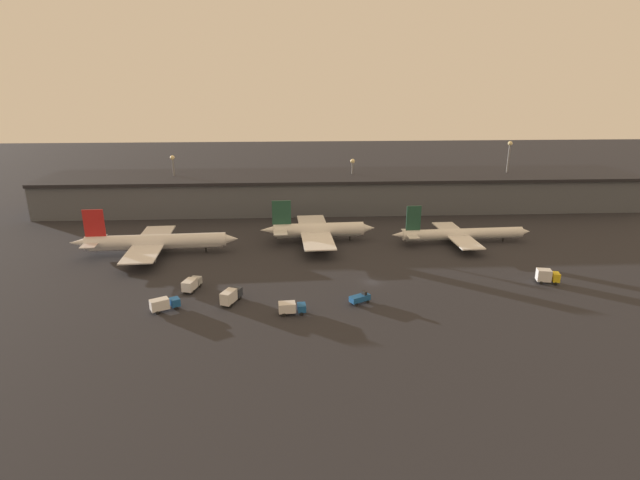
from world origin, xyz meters
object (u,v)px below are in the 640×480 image
(airplane_0, at_px, (155,242))
(service_vehicle_0, at_px, (360,298))
(service_vehicle_2, at_px, (164,304))
(service_vehicle_4, at_px, (547,276))
(airplane_2, at_px, (461,234))
(service_vehicle_3, at_px, (291,308))
(service_vehicle_5, at_px, (191,284))
(service_vehicle_1, at_px, (231,296))
(airplane_1, at_px, (318,230))

(airplane_0, distance_m, service_vehicle_0, 68.58)
(service_vehicle_2, xyz_separation_m, service_vehicle_4, (95.01, 11.14, 0.26))
(airplane_2, distance_m, service_vehicle_3, 72.57)
(airplane_2, xyz_separation_m, service_vehicle_4, (11.64, -33.69, -0.95))
(airplane_0, xyz_separation_m, airplane_2, (95.36, 5.43, -0.80))
(service_vehicle_0, height_order, service_vehicle_5, service_vehicle_5)
(service_vehicle_3, relative_size, service_vehicle_4, 1.05)
(service_vehicle_5, bearing_deg, service_vehicle_2, 175.30)
(airplane_0, relative_size, service_vehicle_3, 7.93)
(service_vehicle_1, bearing_deg, airplane_2, -36.23)
(airplane_1, distance_m, service_vehicle_1, 50.81)
(service_vehicle_2, bearing_deg, service_vehicle_1, -16.63)
(airplane_2, bearing_deg, airplane_0, -179.52)
(service_vehicle_2, distance_m, service_vehicle_4, 95.67)
(airplane_1, relative_size, service_vehicle_2, 5.62)
(service_vehicle_0, xyz_separation_m, service_vehicle_5, (-41.10, 9.79, 0.42))
(service_vehicle_4, distance_m, service_vehicle_5, 90.94)
(service_vehicle_0, relative_size, service_vehicle_1, 0.73)
(service_vehicle_1, distance_m, service_vehicle_5, 13.42)
(service_vehicle_2, bearing_deg, service_vehicle_0, -27.15)
(service_vehicle_1, distance_m, service_vehicle_3, 15.57)
(airplane_0, height_order, airplane_1, airplane_0)
(airplane_2, bearing_deg, service_vehicle_4, -73.73)
(service_vehicle_1, xyz_separation_m, service_vehicle_5, (-10.71, 8.08, -0.18))
(airplane_1, bearing_deg, service_vehicle_1, -119.40)
(service_vehicle_4, bearing_deg, airplane_2, 121.34)
(airplane_2, height_order, service_vehicle_4, airplane_2)
(airplane_0, distance_m, service_vehicle_4, 110.67)
(airplane_1, height_order, service_vehicle_4, airplane_1)
(airplane_2, distance_m, service_vehicle_5, 86.09)
(airplane_0, xyz_separation_m, service_vehicle_5, (16.05, -28.04, -2.00))
(airplane_0, relative_size, service_vehicle_0, 9.32)
(service_vehicle_4, bearing_deg, airplane_1, 159.14)
(service_vehicle_0, xyz_separation_m, service_vehicle_1, (-30.39, 1.71, 0.60))
(airplane_0, bearing_deg, service_vehicle_2, -75.87)
(airplane_1, xyz_separation_m, service_vehicle_3, (-8.58, -51.84, -2.20))
(service_vehicle_0, bearing_deg, airplane_0, 117.90)
(airplane_0, distance_m, service_vehicle_5, 32.37)
(airplane_2, xyz_separation_m, service_vehicle_3, (-54.42, -47.99, -1.34))
(service_vehicle_1, relative_size, service_vehicle_3, 1.16)
(airplane_0, distance_m, service_vehicle_2, 41.22)
(airplane_2, bearing_deg, service_vehicle_5, -159.90)
(service_vehicle_2, bearing_deg, airplane_2, -0.87)
(service_vehicle_0, relative_size, service_vehicle_5, 0.76)
(service_vehicle_0, distance_m, service_vehicle_3, 16.89)
(service_vehicle_3, bearing_deg, airplane_2, 36.96)
(service_vehicle_0, bearing_deg, airplane_1, 70.61)
(airplane_1, height_order, service_vehicle_1, airplane_1)
(airplane_2, relative_size, service_vehicle_4, 7.73)
(service_vehicle_3, height_order, service_vehicle_4, service_vehicle_4)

